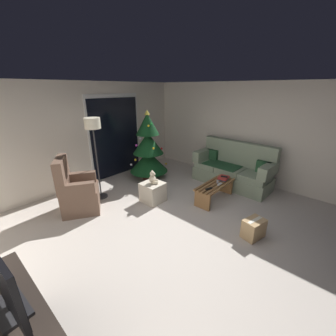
{
  "coord_description": "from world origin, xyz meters",
  "views": [
    {
      "loc": [
        -2.55,
        -1.94,
        2.35
      ],
      "look_at": [
        0.4,
        0.7,
        0.85
      ],
      "focal_mm": 22.77,
      "sensor_mm": 36.0,
      "label": 1
    }
  ],
  "objects_px": {
    "remote_white": "(220,184)",
    "cardboard_box_taped_mid_floor": "(254,228)",
    "book_stack": "(223,178)",
    "floor_lamp": "(93,132)",
    "ottoman": "(153,192)",
    "couch": "(233,169)",
    "armchair": "(77,192)",
    "television": "(1,279)",
    "remote_silver": "(217,182)",
    "christmas_tree": "(148,149)",
    "remote_black": "(209,189)",
    "cell_phone": "(224,177)",
    "teddy_bear_cream": "(153,178)",
    "coffee_table": "(215,189)"
  },
  "relations": [
    {
      "from": "armchair",
      "to": "ottoman",
      "type": "xyz_separation_m",
      "value": [
        1.26,
        -0.85,
        -0.19
      ]
    },
    {
      "from": "cell_phone",
      "to": "armchair",
      "type": "xyz_separation_m",
      "value": [
        -2.51,
        1.87,
        -0.07
      ]
    },
    {
      "from": "floor_lamp",
      "to": "cell_phone",
      "type": "bearing_deg",
      "value": -46.78
    },
    {
      "from": "couch",
      "to": "remote_black",
      "type": "distance_m",
      "value": 1.37
    },
    {
      "from": "remote_white",
      "to": "floor_lamp",
      "type": "height_order",
      "value": "floor_lamp"
    },
    {
      "from": "couch",
      "to": "cell_phone",
      "type": "xyz_separation_m",
      "value": [
        -0.74,
        -0.14,
        0.07
      ]
    },
    {
      "from": "remote_silver",
      "to": "cell_phone",
      "type": "relative_size",
      "value": 1.08
    },
    {
      "from": "coffee_table",
      "to": "television",
      "type": "relative_size",
      "value": 1.31
    },
    {
      "from": "book_stack",
      "to": "floor_lamp",
      "type": "xyz_separation_m",
      "value": [
        -1.91,
        2.02,
        1.07
      ]
    },
    {
      "from": "cell_phone",
      "to": "floor_lamp",
      "type": "height_order",
      "value": "floor_lamp"
    },
    {
      "from": "book_stack",
      "to": "cardboard_box_taped_mid_floor",
      "type": "height_order",
      "value": "book_stack"
    },
    {
      "from": "couch",
      "to": "television",
      "type": "distance_m",
      "value": 4.89
    },
    {
      "from": "remote_silver",
      "to": "floor_lamp",
      "type": "xyz_separation_m",
      "value": [
        -1.71,
        1.99,
        1.11
      ]
    },
    {
      "from": "armchair",
      "to": "cardboard_box_taped_mid_floor",
      "type": "distance_m",
      "value": 3.33
    },
    {
      "from": "book_stack",
      "to": "teddy_bear_cream",
      "type": "xyz_separation_m",
      "value": [
        -1.24,
        1.0,
        0.12
      ]
    },
    {
      "from": "remote_silver",
      "to": "armchair",
      "type": "bearing_deg",
      "value": 18.57
    },
    {
      "from": "remote_white",
      "to": "armchair",
      "type": "height_order",
      "value": "armchair"
    },
    {
      "from": "couch",
      "to": "armchair",
      "type": "height_order",
      "value": "armchair"
    },
    {
      "from": "ottoman",
      "to": "floor_lamp",
      "type": "bearing_deg",
      "value": 123.12
    },
    {
      "from": "remote_white",
      "to": "cell_phone",
      "type": "relative_size",
      "value": 1.08
    },
    {
      "from": "coffee_table",
      "to": "remote_silver",
      "type": "xyz_separation_m",
      "value": [
        0.1,
        0.0,
        0.14
      ]
    },
    {
      "from": "coffee_table",
      "to": "remote_white",
      "type": "distance_m",
      "value": 0.17
    },
    {
      "from": "remote_white",
      "to": "floor_lamp",
      "type": "xyz_separation_m",
      "value": [
        -1.63,
        2.08,
        1.11
      ]
    },
    {
      "from": "teddy_bear_cream",
      "to": "cardboard_box_taped_mid_floor",
      "type": "height_order",
      "value": "teddy_bear_cream"
    },
    {
      "from": "remote_black",
      "to": "television",
      "type": "distance_m",
      "value": 3.53
    },
    {
      "from": "coffee_table",
      "to": "ottoman",
      "type": "height_order",
      "value": "ottoman"
    },
    {
      "from": "television",
      "to": "remote_silver",
      "type": "bearing_deg",
      "value": 5.83
    },
    {
      "from": "book_stack",
      "to": "armchair",
      "type": "relative_size",
      "value": 0.24
    },
    {
      "from": "christmas_tree",
      "to": "armchair",
      "type": "height_order",
      "value": "christmas_tree"
    },
    {
      "from": "remote_silver",
      "to": "book_stack",
      "type": "distance_m",
      "value": 0.21
    },
    {
      "from": "book_stack",
      "to": "teddy_bear_cream",
      "type": "relative_size",
      "value": 0.96
    },
    {
      "from": "couch",
      "to": "remote_black",
      "type": "height_order",
      "value": "couch"
    },
    {
      "from": "couch",
      "to": "television",
      "type": "xyz_separation_m",
      "value": [
        -4.81,
        -0.49,
        0.68
      ]
    },
    {
      "from": "cell_phone",
      "to": "teddy_bear_cream",
      "type": "relative_size",
      "value": 0.5
    },
    {
      "from": "couch",
      "to": "remote_black",
      "type": "xyz_separation_m",
      "value": [
        -1.37,
        -0.13,
        0.0
      ]
    },
    {
      "from": "cell_phone",
      "to": "christmas_tree",
      "type": "bearing_deg",
      "value": 86.44
    },
    {
      "from": "remote_white",
      "to": "cardboard_box_taped_mid_floor",
      "type": "height_order",
      "value": "remote_white"
    },
    {
      "from": "remote_white",
      "to": "book_stack",
      "type": "relative_size",
      "value": 0.57
    },
    {
      "from": "television",
      "to": "couch",
      "type": "bearing_deg",
      "value": 5.82
    },
    {
      "from": "remote_silver",
      "to": "ottoman",
      "type": "distance_m",
      "value": 1.44
    },
    {
      "from": "remote_silver",
      "to": "christmas_tree",
      "type": "bearing_deg",
      "value": -26.56
    },
    {
      "from": "armchair",
      "to": "teddy_bear_cream",
      "type": "distance_m",
      "value": 1.53
    },
    {
      "from": "cell_phone",
      "to": "book_stack",
      "type": "bearing_deg",
      "value": 93.41
    },
    {
      "from": "remote_white",
      "to": "armchair",
      "type": "relative_size",
      "value": 0.14
    },
    {
      "from": "remote_silver",
      "to": "coffee_table",
      "type": "bearing_deg",
      "value": 57.95
    },
    {
      "from": "book_stack",
      "to": "christmas_tree",
      "type": "distance_m",
      "value": 2.08
    },
    {
      "from": "remote_black",
      "to": "ottoman",
      "type": "xyz_separation_m",
      "value": [
        -0.63,
        1.02,
        -0.19
      ]
    },
    {
      "from": "teddy_bear_cream",
      "to": "floor_lamp",
      "type": "bearing_deg",
      "value": 123.21
    },
    {
      "from": "ottoman",
      "to": "cardboard_box_taped_mid_floor",
      "type": "relative_size",
      "value": 1.07
    },
    {
      "from": "remote_white",
      "to": "cell_phone",
      "type": "xyz_separation_m",
      "value": [
        0.28,
        0.05,
        0.07
      ]
    }
  ]
}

